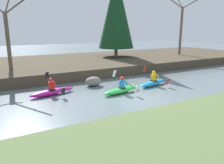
{
  "coord_description": "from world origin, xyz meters",
  "views": [
    {
      "loc": [
        -6.55,
        -9.55,
        3.73
      ],
      "look_at": [
        -0.26,
        1.81,
        0.55
      ],
      "focal_mm": 35.0,
      "sensor_mm": 36.0,
      "label": 1
    }
  ],
  "objects_px": {
    "kayaker_trailing": "(54,91)",
    "boulder_midstream": "(93,81)",
    "kayaker_lead": "(155,82)",
    "kayaker_middle": "(124,89)"
  },
  "relations": [
    {
      "from": "kayaker_middle",
      "to": "kayaker_trailing",
      "type": "distance_m",
      "value": 4.09
    },
    {
      "from": "kayaker_trailing",
      "to": "boulder_midstream",
      "type": "bearing_deg",
      "value": 0.32
    },
    {
      "from": "kayaker_lead",
      "to": "boulder_midstream",
      "type": "distance_m",
      "value": 4.17
    },
    {
      "from": "kayaker_middle",
      "to": "kayaker_trailing",
      "type": "relative_size",
      "value": 1.0
    },
    {
      "from": "kayaker_trailing",
      "to": "boulder_midstream",
      "type": "relative_size",
      "value": 2.53
    },
    {
      "from": "kayaker_lead",
      "to": "boulder_midstream",
      "type": "relative_size",
      "value": 2.51
    },
    {
      "from": "kayaker_lead",
      "to": "kayaker_middle",
      "type": "relative_size",
      "value": 0.99
    },
    {
      "from": "kayaker_middle",
      "to": "boulder_midstream",
      "type": "bearing_deg",
      "value": 101.86
    },
    {
      "from": "kayaker_trailing",
      "to": "boulder_midstream",
      "type": "height_order",
      "value": "kayaker_trailing"
    },
    {
      "from": "kayaker_trailing",
      "to": "boulder_midstream",
      "type": "distance_m",
      "value": 2.86
    }
  ]
}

